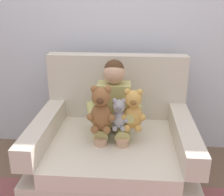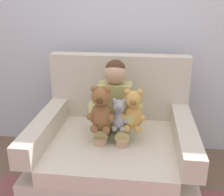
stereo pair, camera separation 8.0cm
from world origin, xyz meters
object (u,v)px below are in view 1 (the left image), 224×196
(armchair, at_px, (114,149))
(plush_brown, at_px, (101,110))
(plush_honey, at_px, (133,111))
(seated_child, at_px, (113,108))
(plush_grey, at_px, (119,115))

(armchair, distance_m, plush_brown, 0.43)
(armchair, height_order, plush_brown, armchair)
(plush_honey, xyz_separation_m, plush_brown, (-0.23, -0.04, 0.01))
(armchair, distance_m, plush_honey, 0.42)
(plush_brown, bearing_deg, armchair, 74.26)
(armchair, height_order, plush_honey, armchair)
(armchair, relative_size, plush_honey, 3.84)
(seated_child, bearing_deg, armchair, -81.45)
(armchair, xyz_separation_m, plush_grey, (0.05, -0.11, 0.35))
(armchair, height_order, plush_grey, armchair)
(plush_honey, bearing_deg, armchair, 127.77)
(armchair, xyz_separation_m, seated_child, (-0.01, 0.04, 0.34))
(seated_child, relative_size, plush_honey, 2.65)
(seated_child, bearing_deg, plush_brown, -114.92)
(seated_child, height_order, plush_grey, seated_child)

